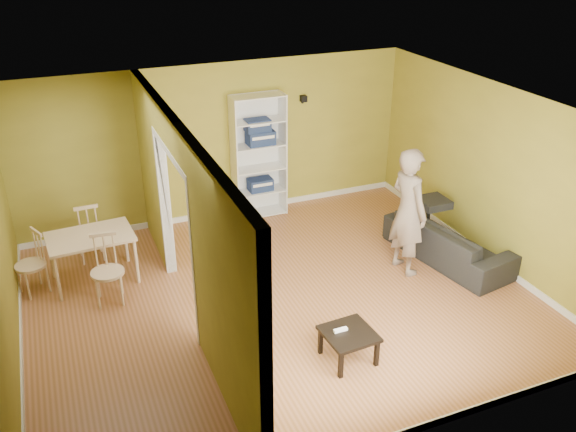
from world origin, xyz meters
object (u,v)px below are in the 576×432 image
object	(u,v)px
person	(409,201)
coffee_table	(349,336)
chair_far	(89,230)
sofa	(449,236)
chair_left	(30,263)
dining_table	(90,240)
bookshelf	(258,156)
chair_near	(107,271)

from	to	relation	value
person	coffee_table	distance (m)	2.37
coffee_table	chair_far	size ratio (longest dim) A/B	0.60
sofa	chair_far	world-z (taller)	chair_far
person	chair_left	xyz separation A→B (m)	(-4.98, 1.39, -0.64)
chair_far	dining_table	bearing A→B (deg)	86.21
person	dining_table	world-z (taller)	person
dining_table	chair_far	bearing A→B (deg)	88.20
person	chair_left	bearing A→B (deg)	68.39
bookshelf	coffee_table	bearing A→B (deg)	-95.29
coffee_table	chair_far	bearing A→B (deg)	125.04
sofa	coffee_table	xyz separation A→B (m)	(-2.44, -1.51, -0.07)
bookshelf	sofa	bearing A→B (deg)	-51.36
sofa	person	distance (m)	1.04
bookshelf	dining_table	size ratio (longest dim) A/B	1.84
coffee_table	chair_near	xyz separation A→B (m)	(-2.37, 2.25, 0.15)
sofa	coffee_table	size ratio (longest dim) A/B	3.61
sofa	bookshelf	bearing A→B (deg)	28.65
coffee_table	chair_left	world-z (taller)	chair_left
bookshelf	chair_left	xyz separation A→B (m)	(-3.68, -1.20, -0.60)
sofa	chair_far	xyz separation A→B (m)	(-4.91, 2.02, 0.08)
chair_left	dining_table	bearing A→B (deg)	66.97
bookshelf	dining_table	world-z (taller)	bookshelf
dining_table	chair_left	world-z (taller)	chair_left
chair_left	chair_far	xyz separation A→B (m)	(0.83, 0.65, 0.03)
sofa	person	xyz separation A→B (m)	(-0.76, -0.01, 0.70)
person	chair_left	distance (m)	5.21
person	chair_near	distance (m)	4.17
bookshelf	chair_near	distance (m)	3.35
bookshelf	chair_near	bearing A→B (deg)	-146.37
sofa	chair_left	xyz separation A→B (m)	(-5.74, 1.37, 0.06)
bookshelf	chair_near	size ratio (longest dim) A/B	2.20
sofa	person	world-z (taller)	person
sofa	coffee_table	world-z (taller)	sofa
chair_left	chair_near	size ratio (longest dim) A/B	0.94
chair_left	coffee_table	bearing A→B (deg)	25.73
chair_near	chair_left	bearing A→B (deg)	152.57
person	chair_near	size ratio (longest dim) A/B	2.29
bookshelf	chair_near	world-z (taller)	bookshelf
chair_far	chair_near	bearing A→B (deg)	92.60
bookshelf	chair_far	size ratio (longest dim) A/B	2.21
chair_near	chair_far	size ratio (longest dim) A/B	1.01
chair_near	chair_far	xyz separation A→B (m)	(-0.10, 1.28, -0.00)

